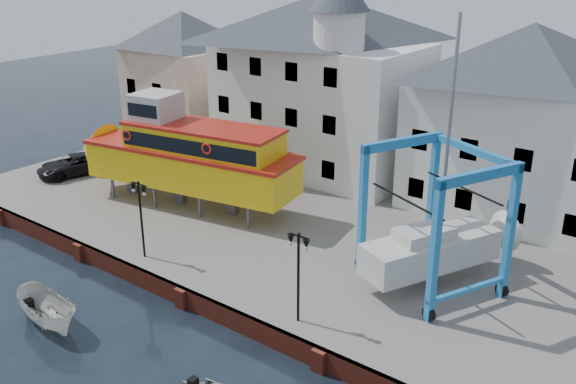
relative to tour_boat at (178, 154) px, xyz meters
The scene contains 12 objects.
ground 11.70m from the tour_boat, 43.76° to the right, with size 140.00×140.00×0.00m, color black.
hardstanding 9.38m from the tour_boat, 23.65° to the left, with size 44.00×22.00×1.00m, color slate.
quay_wall 11.46m from the tour_boat, 43.36° to the right, with size 44.00×0.47×1.00m.
building_pink 14.67m from the tour_boat, 134.08° to the left, with size 8.00×7.00×10.30m.
building_white_main 11.68m from the tour_boat, 74.48° to the left, with size 14.00×8.30×14.00m.
building_white_right 20.54m from the tour_boat, 34.14° to the left, with size 12.00×8.00×11.20m.
lamp_post_left 7.44m from the tour_boat, 58.55° to the right, with size 1.12×0.32×4.20m.
lamp_post_right 15.26m from the tour_boat, 24.57° to the right, with size 1.12×0.32×4.20m.
tour_boat is the anchor object (origin of this frame).
travel_lift 17.23m from the tour_boat, ahead, with size 7.24×8.50×12.63m.
van 10.24m from the tour_boat, behind, with size 2.33×5.05×1.40m, color black.
motorboat_a 13.66m from the tour_boat, 71.22° to the right, with size 1.66×4.42×1.71m, color beige.
Camera 1 is at (20.19, -18.02, 16.34)m, focal length 40.00 mm.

